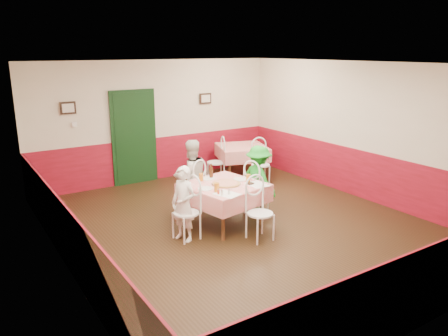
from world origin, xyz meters
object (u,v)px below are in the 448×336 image
glass_b (248,178)px  diner_right (259,180)px  second_table (242,161)px  chair_right (257,190)px  diner_left (184,204)px  glass_a (217,187)px  wallet (250,184)px  main_table (224,205)px  diner_far (191,176)px  beer_bottle (211,172)px  chair_second_b (261,165)px  chair_left (186,213)px  glass_c (201,177)px  chair_second_a (216,163)px  chair_far (193,190)px  chair_near (260,214)px  pizza (226,183)px

glass_b → diner_right: 0.59m
second_table → glass_b: glass_b is taller
chair_right → diner_left: size_ratio=0.72×
glass_a → wallet: (0.72, 0.05, -0.07)m
main_table → glass_b: 0.63m
main_table → diner_far: bearing=100.9°
diner_left → beer_bottle: bearing=102.0°
diner_right → second_table: bearing=-31.9°
second_table → chair_second_b: bearing=-90.0°
main_table → chair_left: (-0.83, -0.16, 0.08)m
glass_c → chair_second_a: bearing=52.1°
chair_far → beer_bottle: bearing=93.1°
chair_near → diner_far: diner_far is taller
main_table → glass_a: glass_a is taller
chair_second_b → chair_right: bearing=-110.9°
glass_b → chair_right: bearing=35.7°
beer_bottle → wallet: 0.79m
chair_second_a → wallet: bearing=-0.4°
chair_left → diner_far: 1.26m
glass_b → beer_bottle: beer_bottle is taller
glass_b → diner_right: bearing=33.5°
glass_a → diner_far: size_ratio=0.11×
chair_left → chair_far: (0.67, 1.00, 0.00)m
chair_left → chair_right: bearing=94.0°
glass_a → chair_right: bearing=21.5°
wallet → chair_far: bearing=105.6°
chair_right → diner_right: 0.21m
glass_b → diner_left: size_ratio=0.11×
main_table → chair_left: chair_left is taller
chair_second_a → glass_c: chair_second_a is taller
main_table → pizza: (0.02, -0.03, 0.40)m
diner_far → main_table: bearing=104.1°
chair_second_b → pizza: bearing=-122.0°
chair_second_b → beer_bottle: size_ratio=3.71×
wallet → diner_far: bearing=104.9°
glass_b → glass_c: bearing=140.8°
glass_a → diner_left: diner_left is taller
main_table → chair_right: chair_right is taller
diner_far → glass_c: bearing=86.1°
pizza → diner_left: size_ratio=0.38×
chair_left → beer_bottle: 1.12m
chair_far → glass_c: 0.59m
glass_b → glass_c: glass_b is taller
glass_b → diner_left: bearing=-178.6°
chair_second_b → pizza: size_ratio=1.88×
glass_b → glass_c: (-0.65, 0.53, -0.00)m
main_table → chair_left: 0.85m
main_table → wallet: 0.60m
chair_second_a → glass_a: (-1.63, -2.66, 0.39)m
chair_second_b → beer_bottle: bearing=-131.2°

